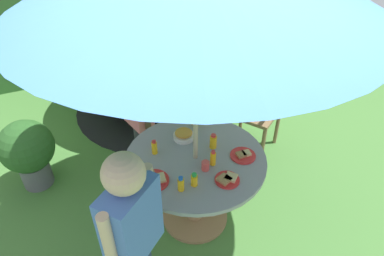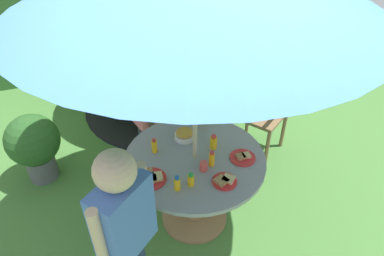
{
  "view_description": "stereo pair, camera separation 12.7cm",
  "coord_description": "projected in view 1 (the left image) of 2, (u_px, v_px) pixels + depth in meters",
  "views": [
    {
      "loc": [
        -0.83,
        -1.83,
        2.54
      ],
      "look_at": [
        0.01,
        0.09,
        0.95
      ],
      "focal_mm": 32.28,
      "sensor_mm": 36.0,
      "label": 1
    },
    {
      "loc": [
        -0.71,
        -1.88,
        2.54
      ],
      "look_at": [
        0.01,
        0.09,
        0.95
      ],
      "focal_mm": 32.28,
      "sensor_mm": 36.0,
      "label": 2
    }
  ],
  "objects": [
    {
      "name": "hedge_backdrop",
      "position": [
        102.0,
        7.0,
        5.04
      ],
      "size": [
        9.0,
        0.7,
        1.8
      ],
      "primitive_type": "cube",
      "color": "#33602D",
      "rests_on": "ground_plane"
    },
    {
      "name": "plate_mid_right",
      "position": [
        243.0,
        155.0,
        2.7
      ],
      "size": [
        0.2,
        0.2,
        0.03
      ],
      "color": "red",
      "rests_on": "garden_table"
    },
    {
      "name": "juice_bottle_far_left",
      "position": [
        194.0,
        119.0,
        3.02
      ],
      "size": [
        0.05,
        0.05,
        0.11
      ],
      "color": "yellow",
      "rests_on": "garden_table"
    },
    {
      "name": "child_in_blue_shirt",
      "position": [
        131.0,
        221.0,
        2.01
      ],
      "size": [
        0.41,
        0.38,
        1.39
      ],
      "rotation": [
        0.0,
        0.0,
        0.68
      ],
      "color": "navy",
      "rests_on": "ground_plane"
    },
    {
      "name": "juice_bottle_front_edge",
      "position": [
        213.0,
        141.0,
        2.76
      ],
      "size": [
        0.06,
        0.06,
        0.13
      ],
      "color": "yellow",
      "rests_on": "garden_table"
    },
    {
      "name": "juice_bottle_back_edge",
      "position": [
        213.0,
        158.0,
        2.6
      ],
      "size": [
        0.04,
        0.04,
        0.13
      ],
      "color": "yellow",
      "rests_on": "garden_table"
    },
    {
      "name": "juice_bottle_center_front",
      "position": [
        154.0,
        147.0,
        2.7
      ],
      "size": [
        0.05,
        0.05,
        0.12
      ],
      "color": "yellow",
      "rests_on": "garden_table"
    },
    {
      "name": "dome_tent",
      "position": [
        149.0,
        42.0,
        4.06
      ],
      "size": [
        2.4,
        2.4,
        1.79
      ],
      "rotation": [
        0.0,
        0.0,
        0.22
      ],
      "color": "#8CC633",
      "rests_on": "ground_plane"
    },
    {
      "name": "wooden_chair",
      "position": [
        258.0,
        101.0,
        3.66
      ],
      "size": [
        0.64,
        0.65,
        0.96
      ],
      "rotation": [
        0.0,
        0.0,
        -0.97
      ],
      "color": "brown",
      "rests_on": "ground_plane"
    },
    {
      "name": "garden_table",
      "position": [
        195.0,
        176.0,
        2.82
      ],
      "size": [
        1.11,
        1.11,
        0.73
      ],
      "color": "#93704C",
      "rests_on": "ground_plane"
    },
    {
      "name": "cup_near",
      "position": [
        205.0,
        166.0,
        2.56
      ],
      "size": [
        0.06,
        0.06,
        0.07
      ],
      "primitive_type": "cylinder",
      "color": "#E04C47",
      "rests_on": "garden_table"
    },
    {
      "name": "plate_near_right",
      "position": [
        153.0,
        180.0,
        2.48
      ],
      "size": [
        0.23,
        0.23,
        0.03
      ],
      "color": "red",
      "rests_on": "garden_table"
    },
    {
      "name": "juice_bottle_center_back",
      "position": [
        203.0,
        116.0,
        3.04
      ],
      "size": [
        0.05,
        0.05,
        0.13
      ],
      "color": "yellow",
      "rests_on": "garden_table"
    },
    {
      "name": "child_in_pink_shirt",
      "position": [
        137.0,
        105.0,
        3.24
      ],
      "size": [
        0.24,
        0.39,
        1.19
      ],
      "rotation": [
        0.0,
        0.0,
        -1.32
      ],
      "color": "#3F3F47",
      "rests_on": "ground_plane"
    },
    {
      "name": "snack_bowl",
      "position": [
        184.0,
        135.0,
        2.86
      ],
      "size": [
        0.17,
        0.17,
        0.08
      ],
      "color": "white",
      "rests_on": "garden_table"
    },
    {
      "name": "potted_plant",
      "position": [
        28.0,
        150.0,
        3.22
      ],
      "size": [
        0.5,
        0.5,
        0.72
      ],
      "color": "#595960",
      "rests_on": "ground_plane"
    },
    {
      "name": "juice_bottle_far_right",
      "position": [
        194.0,
        180.0,
        2.43
      ],
      "size": [
        0.05,
        0.05,
        0.11
      ],
      "color": "yellow",
      "rests_on": "garden_table"
    },
    {
      "name": "juice_bottle_mid_left",
      "position": [
        181.0,
        184.0,
        2.39
      ],
      "size": [
        0.05,
        0.05,
        0.12
      ],
      "color": "yellow",
      "rests_on": "garden_table"
    },
    {
      "name": "ground_plane",
      "position": [
        195.0,
        217.0,
        3.14
      ],
      "size": [
        10.0,
        10.0,
        0.02
      ],
      "primitive_type": "cube",
      "color": "#477A38"
    },
    {
      "name": "plate_near_left",
      "position": [
        227.0,
        179.0,
        2.49
      ],
      "size": [
        0.18,
        0.18,
        0.03
      ],
      "color": "red",
      "rests_on": "garden_table"
    }
  ]
}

